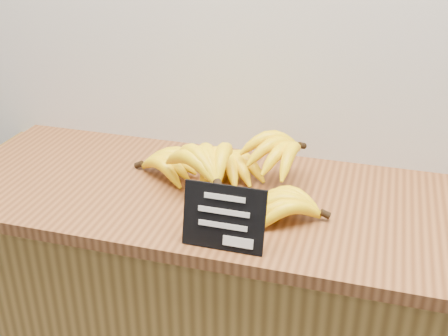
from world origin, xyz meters
TOP-DOWN VIEW (x-y plane):
  - counter_top at (-0.04, 2.75)m, footprint 1.39×0.54m
  - chalkboard_sign at (0.01, 2.53)m, footprint 0.17×0.04m
  - banana_pile at (-0.04, 2.77)m, footprint 0.51×0.35m

SIDE VIEW (x-z plane):
  - counter_top at x=-0.04m, z-range 0.90..0.93m
  - banana_pile at x=-0.04m, z-range 0.92..1.05m
  - chalkboard_sign at x=0.01m, z-range 0.93..1.06m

